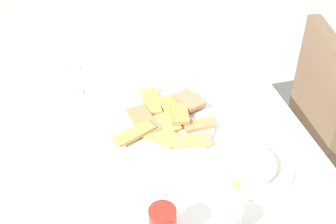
{
  "coord_description": "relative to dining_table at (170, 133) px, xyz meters",
  "views": [
    {
      "loc": [
        1.12,
        -0.31,
        1.69
      ],
      "look_at": [
        0.02,
        -0.01,
        0.76
      ],
      "focal_mm": 48.99,
      "sensor_mm": 36.0,
      "label": 1
    }
  ],
  "objects": [
    {
      "name": "dining_table",
      "position": [
        0.0,
        0.0,
        0.0
      ],
      "size": [
        1.21,
        0.79,
        0.73
      ],
      "color": "white",
      "rests_on": "ground_plane"
    },
    {
      "name": "pide_platter",
      "position": [
        0.04,
        -0.03,
        0.09
      ],
      "size": [
        0.34,
        0.34,
        0.04
      ],
      "color": "white",
      "rests_on": "dining_table"
    },
    {
      "name": "salad_plate_greens",
      "position": [
        0.3,
        0.16,
        0.1
      ],
      "size": [
        0.23,
        0.23,
        0.06
      ],
      "color": "white",
      "rests_on": "dining_table"
    },
    {
      "name": "drinking_glass",
      "position": [
        0.48,
        0.01,
        0.13
      ],
      "size": [
        0.07,
        0.07,
        0.1
      ],
      "primitive_type": "cylinder",
      "color": "silver",
      "rests_on": "dining_table"
    },
    {
      "name": "paper_napkin",
      "position": [
        -0.27,
        -0.28,
        0.08
      ],
      "size": [
        0.14,
        0.14,
        0.0
      ],
      "primitive_type": "cube",
      "rotation": [
        0.0,
        0.0,
        0.23
      ],
      "color": "white",
      "rests_on": "dining_table"
    },
    {
      "name": "fork",
      "position": [
        -0.27,
        -0.3,
        0.09
      ],
      "size": [
        0.16,
        0.02,
        0.0
      ],
      "primitive_type": "cube",
      "rotation": [
        0.0,
        0.0,
        -0.04
      ],
      "color": "silver",
      "rests_on": "paper_napkin"
    },
    {
      "name": "spoon",
      "position": [
        -0.27,
        -0.27,
        0.09
      ],
      "size": [
        0.19,
        0.02,
        0.0
      ],
      "primitive_type": "cube",
      "rotation": [
        0.0,
        0.0,
        -0.03
      ],
      "color": "silver",
      "rests_on": "paper_napkin"
    }
  ]
}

